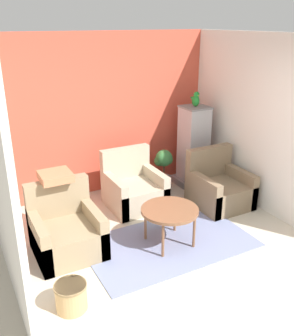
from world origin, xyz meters
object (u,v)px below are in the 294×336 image
Objects in this scene: parrot at (196,99)px; potted_plant at (164,166)px; armchair_right at (219,189)px; wicker_basket at (71,296)px; armchair_left at (66,232)px; coffee_table at (170,212)px; armchair_middle at (133,189)px; birdcage at (193,148)px.

parrot is 0.36× the size of potted_plant.
wicker_basket is at bearing -157.19° from armchair_right.
potted_plant is at bearing 28.04° from armchair_left.
coffee_table is 0.84× the size of armchair_right.
armchair_right and armchair_middle have the same top height.
birdcage is 0.87m from parrot.
armchair_left is 2.86m from birdcage.
armchair_right is 1.55m from parrot.
armchair_right is 3.48× the size of parrot.
coffee_table is at bearing -93.43° from armchair_middle.
armchair_middle is 3.48× the size of parrot.
armchair_left is 3.10m from parrot.
armchair_right is 3.04m from wicker_basket.
coffee_table is 1.05× the size of potted_plant.
birdcage is (2.64, 1.04, 0.39)m from armchair_left.
parrot is at bearing 21.59° from armchair_left.
birdcage is at bearing 35.47° from wicker_basket.
potted_plant is (2.07, 1.10, 0.15)m from armchair_left.
birdcage is 3.60m from wicker_basket.
parrot reaches higher than armchair_middle.
potted_plant is at bearing 115.87° from armchair_right.
potted_plant is (-0.46, 0.95, 0.15)m from armchair_right.
armchair_right reaches higher than coffee_table.
armchair_middle is 1.25× the size of potted_plant.
armchair_middle is at bearing -167.85° from parrot.
birdcage reaches higher than armchair_right.
armchair_left is 1.52m from armchair_middle.
birdcage is at bearing 21.55° from armchair_left.
armchair_middle is at bearing 86.57° from coffee_table.
armchair_right is 0.98m from birdcage.
wicker_basket is at bearing -144.50° from parrot.
armchair_left is at bearing -176.61° from armchair_right.
wicker_basket is at bearing -131.57° from armchair_middle.
armchair_right is at bearing 3.39° from armchair_left.
birdcage reaches higher than armchair_left.
parrot is 0.76× the size of wicker_basket.
potted_plant reaches higher than coffee_table.
armchair_left is at bearing 75.38° from wicker_basket.
wicker_basket is at bearing -137.66° from potted_plant.
armchair_left is at bearing -151.96° from potted_plant.
parrot is at bearing -6.13° from potted_plant.
coffee_table is 1.44m from armchair_right.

